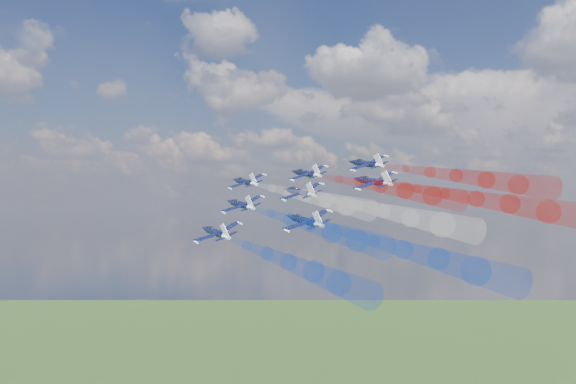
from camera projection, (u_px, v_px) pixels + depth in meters
The scene contains 16 objects.
jet_lead at pixel (246, 182), 158.73m from camera, with size 10.79×13.49×3.60m, color black, non-canonical shape.
trail_lead at pixel (306, 196), 135.41m from camera, with size 4.50×43.74×4.50m, color white, non-canonical shape.
jet_inner_left at pixel (241, 205), 141.26m from camera, with size 10.79×13.49×3.60m, color black, non-canonical shape.
trail_inner_left at pixel (310, 225), 117.94m from camera, with size 4.50×43.74×4.50m, color blue, non-canonical shape.
jet_inner_right at pixel (307, 174), 152.88m from camera, with size 10.79×13.49×3.60m, color black, non-canonical shape.
trail_inner_right at pixel (381, 187), 129.55m from camera, with size 4.50×43.74×4.50m, color red, non-canonical shape.
jet_outer_left at pixel (216, 233), 127.47m from camera, with size 10.79×13.49×3.60m, color black, non-canonical shape.
trail_outer_left at pixel (288, 262), 104.15m from camera, with size 4.50×43.74×4.50m, color blue, non-canonical shape.
jet_center_third at pixel (300, 192), 137.03m from camera, with size 10.79×13.49×3.60m, color black, non-canonical shape.
trail_center_third at pixel (383, 211), 113.71m from camera, with size 4.50×43.74×4.50m, color white, non-canonical shape.
jet_outer_right at pixel (367, 164), 145.99m from camera, with size 10.79×13.49×3.60m, color black, non-canonical shape.
trail_outer_right at pixel (456, 176), 122.67m from camera, with size 4.50×43.74×4.50m, color red, non-canonical shape.
jet_rear_left at pixel (306, 221), 120.50m from camera, with size 10.79×13.49×3.60m, color black, non-canonical shape.
trail_rear_left at pixel (404, 250), 97.18m from camera, with size 4.50×43.74×4.50m, color blue, non-canonical shape.
jet_rear_right at pixel (373, 182), 132.01m from camera, with size 10.79×13.49×3.60m, color black, non-canonical shape.
trail_rear_right at pixel (476, 199), 108.69m from camera, with size 4.50×43.74×4.50m, color red, non-canonical shape.
Camera 1 is at (82.28, -128.41, 148.47)m, focal length 38.69 mm.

